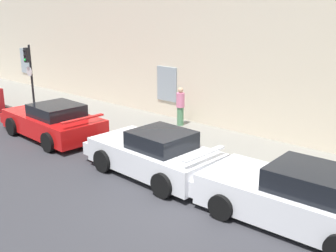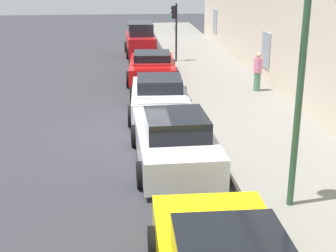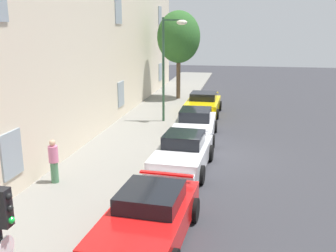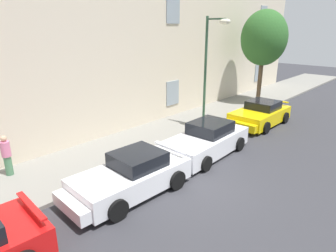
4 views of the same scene
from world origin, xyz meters
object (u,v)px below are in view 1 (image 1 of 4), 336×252
at_px(sportscar_yellow_flank, 151,154).
at_px(sportscar_white_middle, 288,196).
at_px(traffic_light, 29,66).
at_px(sportscar_red_lead, 51,121).
at_px(pedestrian_admiring, 180,106).

relative_size(sportscar_yellow_flank, sportscar_white_middle, 0.93).
distance_m(sportscar_white_middle, traffic_light, 13.75).
relative_size(sportscar_red_lead, sportscar_white_middle, 1.00).
bearing_deg(traffic_light, sportscar_red_lead, -21.49).
bearing_deg(pedestrian_admiring, sportscar_yellow_flank, -61.03).
bearing_deg(sportscar_yellow_flank, sportscar_white_middle, 0.40).
bearing_deg(sportscar_white_middle, sportscar_yellow_flank, -179.60).
xyz_separation_m(sportscar_white_middle, traffic_light, (-13.57, 1.54, 1.60)).
distance_m(sportscar_red_lead, pedestrian_admiring, 5.17).
xyz_separation_m(sportscar_yellow_flank, pedestrian_admiring, (-2.34, 4.23, 0.33)).
bearing_deg(pedestrian_admiring, traffic_light, -158.68).
xyz_separation_m(traffic_light, pedestrian_admiring, (6.82, 2.66, -1.26)).
height_order(sportscar_white_middle, pedestrian_admiring, pedestrian_admiring).
bearing_deg(sportscar_yellow_flank, pedestrian_admiring, 118.97).
distance_m(sportscar_red_lead, traffic_light, 4.31).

